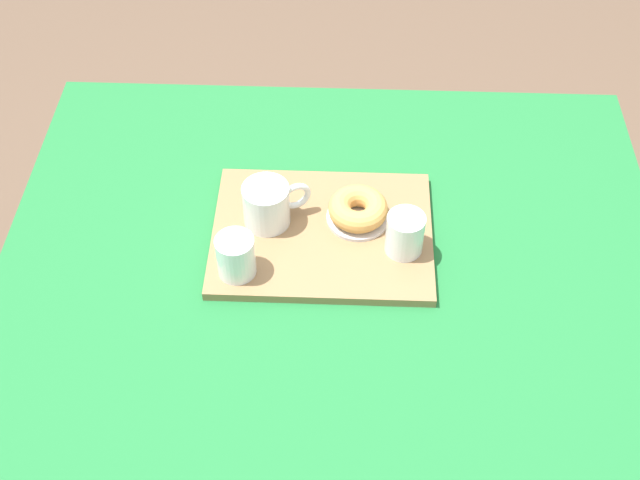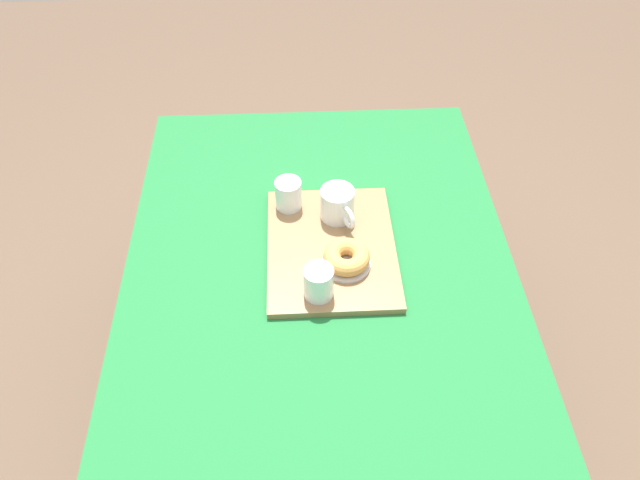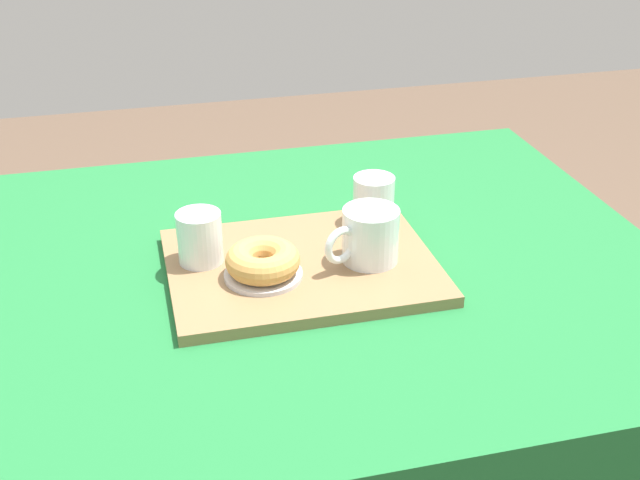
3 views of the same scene
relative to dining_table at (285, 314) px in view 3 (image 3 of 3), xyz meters
The scene contains 7 objects.
dining_table is the anchor object (origin of this frame).
serving_tray 0.11m from the dining_table, 124.92° to the left, with size 0.41×0.32×0.02m, color olive.
tea_mug_left 0.20m from the dining_table, 156.93° to the left, with size 0.13×0.09×0.09m.
water_glass_near 0.24m from the dining_table, 156.86° to the right, with size 0.07×0.07×0.08m.
water_glass_far 0.20m from the dining_table, ahead, with size 0.07×0.07×0.08m.
donut_plate_left 0.14m from the dining_table, 54.96° to the left, with size 0.12×0.12×0.01m, color silver.
sugar_donut_left 0.16m from the dining_table, 54.96° to the left, with size 0.11×0.11×0.04m, color tan.
Camera 3 is at (0.22, 1.11, 1.38)m, focal length 46.06 mm.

